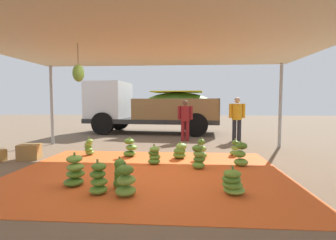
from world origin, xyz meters
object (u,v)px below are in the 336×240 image
at_px(banana_bunch_8, 121,174).
at_px(banana_bunch_12, 126,182).
at_px(banana_bunch_5, 75,172).
at_px(banana_bunch_10, 233,183).
at_px(banana_bunch_4, 130,148).
at_px(banana_bunch_7, 98,179).
at_px(banana_bunch_11, 202,149).
at_px(banana_bunch_3, 241,155).
at_px(worker_0, 185,117).
at_px(crate_1, 29,152).
at_px(banana_bunch_0, 180,151).
at_px(banana_bunch_9, 198,158).
at_px(banana_bunch_2, 154,156).
at_px(banana_bunch_1, 235,148).
at_px(cargo_truck_main, 150,107).
at_px(banana_bunch_6, 89,147).
at_px(worker_1, 237,116).

xyz_separation_m(banana_bunch_8, banana_bunch_12, (0.17, -0.35, -0.01)).
height_order(banana_bunch_5, banana_bunch_10, banana_bunch_5).
bearing_deg(banana_bunch_8, banana_bunch_12, -63.63).
relative_size(banana_bunch_4, banana_bunch_8, 0.98).
distance_m(banana_bunch_7, banana_bunch_11, 3.17).
bearing_deg(banana_bunch_11, banana_bunch_3, -39.33).
relative_size(banana_bunch_5, worker_0, 0.38).
bearing_deg(crate_1, banana_bunch_0, 4.71).
bearing_deg(banana_bunch_9, banana_bunch_8, -135.61).
xyz_separation_m(banana_bunch_2, banana_bunch_3, (1.98, -0.01, 0.05)).
height_order(banana_bunch_5, banana_bunch_12, banana_bunch_5).
relative_size(banana_bunch_1, banana_bunch_9, 0.82).
height_order(cargo_truck_main, worker_0, cargo_truck_main).
distance_m(banana_bunch_3, banana_bunch_5, 3.54).
bearing_deg(worker_0, banana_bunch_5, -109.94).
distance_m(cargo_truck_main, crate_1, 6.25).
relative_size(banana_bunch_4, banana_bunch_7, 0.95).
bearing_deg(banana_bunch_5, banana_bunch_8, -5.11).
height_order(banana_bunch_3, banana_bunch_6, banana_bunch_3).
bearing_deg(banana_bunch_7, banana_bunch_9, 44.34).
relative_size(banana_bunch_0, banana_bunch_4, 0.82).
height_order(banana_bunch_8, worker_0, worker_0).
relative_size(banana_bunch_3, cargo_truck_main, 0.09).
distance_m(banana_bunch_0, banana_bunch_12, 2.74).
distance_m(cargo_truck_main, worker_1, 4.27).
xyz_separation_m(banana_bunch_7, banana_bunch_9, (1.65, 1.62, 0.01)).
bearing_deg(banana_bunch_8, banana_bunch_9, 44.39).
bearing_deg(banana_bunch_9, banana_bunch_7, -135.66).
bearing_deg(banana_bunch_3, banana_bunch_7, -143.59).
bearing_deg(banana_bunch_5, banana_bunch_7, -32.64).
xyz_separation_m(cargo_truck_main, worker_0, (1.68, -2.40, -0.34)).
bearing_deg(banana_bunch_12, worker_1, 63.94).
distance_m(banana_bunch_10, crate_1, 5.16).
xyz_separation_m(cargo_truck_main, crate_1, (-2.26, -5.73, -1.04)).
bearing_deg(banana_bunch_11, banana_bunch_9, -98.13).
bearing_deg(cargo_truck_main, banana_bunch_9, -72.65).
bearing_deg(worker_0, crate_1, -139.82).
height_order(banana_bunch_3, crate_1, banana_bunch_3).
xyz_separation_m(banana_bunch_1, worker_0, (-1.36, 2.50, 0.70)).
xyz_separation_m(banana_bunch_1, banana_bunch_6, (-3.97, -0.25, 0.02)).
bearing_deg(banana_bunch_1, banana_bunch_6, -176.34).
xyz_separation_m(banana_bunch_11, banana_bunch_12, (-1.34, -2.68, -0.01)).
bearing_deg(banana_bunch_4, banana_bunch_10, -49.47).
distance_m(banana_bunch_11, crate_1, 4.40).
bearing_deg(banana_bunch_9, banana_bunch_1, 54.00).
bearing_deg(crate_1, worker_1, 30.54).
bearing_deg(worker_0, worker_1, 4.00).
bearing_deg(banana_bunch_4, banana_bunch_12, -78.76).
bearing_deg(banana_bunch_5, banana_bunch_12, -22.86).
bearing_deg(banana_bunch_9, banana_bunch_5, -150.00).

